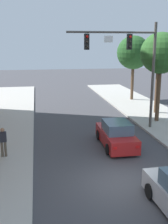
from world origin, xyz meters
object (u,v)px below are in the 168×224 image
at_px(traffic_signal_mast, 130,57).
at_px(car_lead_red, 116,135).
at_px(pedestrian_sidewalk_left_walker, 3,141).
at_px(street_tree_farthest, 134,53).
at_px(street_tree_third, 159,56).
at_px(street_tree_second, 161,54).

height_order(traffic_signal_mast, car_lead_red, traffic_signal_mast).
xyz_separation_m(pedestrian_sidewalk_left_walker, street_tree_farthest, (12.41, 14.40, 4.22)).
xyz_separation_m(car_lead_red, street_tree_third, (5.84, 7.25, 4.42)).
distance_m(traffic_signal_mast, street_tree_farthest, 11.21).
bearing_deg(street_tree_third, car_lead_red, -128.83).
bearing_deg(car_lead_red, traffic_signal_mast, 59.89).
distance_m(car_lead_red, street_tree_third, 10.31).
bearing_deg(traffic_signal_mast, street_tree_farthest, 69.05).
xyz_separation_m(street_tree_second, street_tree_third, (1.07, 2.61, -0.32)).
bearing_deg(street_tree_third, traffic_signal_mast, -134.09).
relative_size(street_tree_second, street_tree_third, 1.06).
bearing_deg(traffic_signal_mast, street_tree_third, 45.91).
relative_size(car_lead_red, street_tree_second, 0.61).
height_order(street_tree_second, street_tree_third, street_tree_second).
distance_m(pedestrian_sidewalk_left_walker, street_tree_farthest, 19.47).
bearing_deg(street_tree_farthest, car_lead_red, -113.14).
xyz_separation_m(traffic_signal_mast, car_lead_red, (-1.77, -3.05, -4.61)).
distance_m(car_lead_red, street_tree_second, 8.17).
bearing_deg(street_tree_farthest, pedestrian_sidewalk_left_walker, -130.77).
relative_size(traffic_signal_mast, street_tree_farthest, 1.08).
bearing_deg(street_tree_third, street_tree_farthest, 90.52).
height_order(traffic_signal_mast, street_tree_farthest, traffic_signal_mast).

